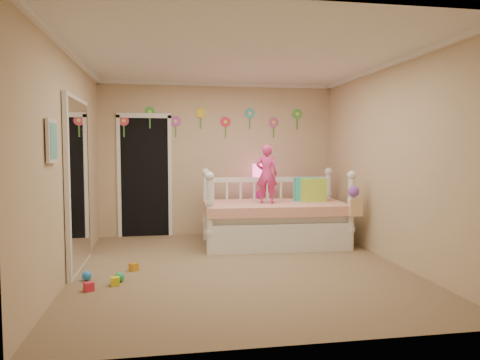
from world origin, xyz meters
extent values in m
cube|color=#7F684C|center=(0.00, 0.00, 0.00)|extent=(4.00, 4.50, 0.01)
cube|color=white|center=(0.00, 0.00, 2.60)|extent=(4.00, 4.50, 0.01)
cube|color=tan|center=(0.00, 2.25, 1.30)|extent=(4.00, 0.01, 2.60)
cube|color=tan|center=(-2.00, 0.00, 1.30)|extent=(0.01, 4.50, 2.60)
cube|color=tan|center=(2.00, 0.00, 1.30)|extent=(0.01, 4.50, 2.60)
cube|color=#28C6CB|center=(1.28, 1.33, 0.84)|extent=(0.38, 0.15, 0.37)
cube|color=#AEDE43|center=(1.36, 1.21, 0.84)|extent=(0.39, 0.16, 0.36)
imported|color=#E13383|center=(0.59, 1.12, 1.10)|extent=(0.37, 0.31, 0.88)
cube|color=white|center=(0.67, 1.92, 0.32)|extent=(0.42, 0.34, 0.63)
sphere|color=#E31E92|center=(0.67, 1.92, 0.71)|extent=(0.16, 0.16, 0.16)
cylinder|color=#E31E92|center=(0.67, 1.92, 0.88)|extent=(0.02, 0.02, 0.34)
cylinder|color=#FF4CA1|center=(0.67, 1.92, 1.10)|extent=(0.27, 0.27, 0.25)
cube|color=black|center=(-1.25, 2.23, 1.03)|extent=(0.90, 0.04, 2.07)
cube|color=white|center=(-1.96, 0.30, 1.05)|extent=(0.07, 1.30, 2.10)
cube|color=white|center=(-1.97, -0.90, 1.55)|extent=(0.05, 0.34, 0.42)
camera|label=1|loc=(-0.91, -5.38, 1.47)|focal=33.30mm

